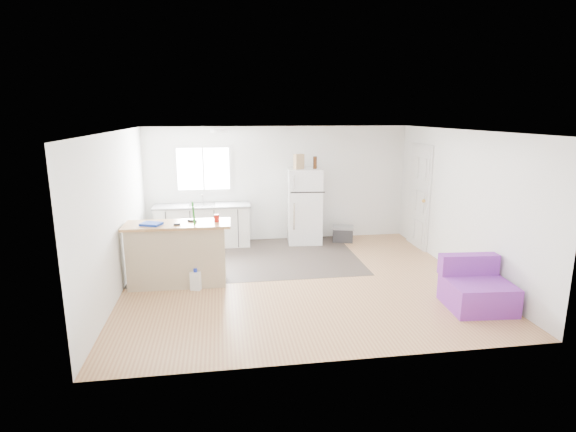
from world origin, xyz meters
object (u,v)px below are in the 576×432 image
(bottle_left, at_px, (315,163))
(cleaner_jug, at_px, (196,280))
(purple_seat, at_px, (476,290))
(blue_tray, at_px, (151,224))
(kitchen_cabinets, at_px, (203,225))
(cardboard_box, at_px, (299,162))
(peninsula, at_px, (178,254))
(cooler, at_px, (343,234))
(refrigerator, at_px, (305,206))
(mop, at_px, (191,273))
(red_cup, at_px, (217,218))
(bottle_right, at_px, (315,162))

(bottle_left, bearing_deg, cleaner_jug, -135.75)
(purple_seat, height_order, blue_tray, blue_tray)
(kitchen_cabinets, relative_size, blue_tray, 6.42)
(kitchen_cabinets, bearing_deg, cardboard_box, -2.57)
(cleaner_jug, distance_m, bottle_left, 3.59)
(kitchen_cabinets, xyz_separation_m, purple_seat, (3.87, -3.60, -0.18))
(peninsula, bearing_deg, cooler, 32.80)
(kitchen_cabinets, distance_m, purple_seat, 5.29)
(refrigerator, height_order, mop, refrigerator)
(red_cup, xyz_separation_m, cardboard_box, (1.66, 2.00, 0.65))
(peninsula, xyz_separation_m, bottle_right, (2.62, 2.02, 1.18))
(blue_tray, height_order, bottle_right, bottle_right)
(red_cup, bearing_deg, mop, -161.03)
(purple_seat, distance_m, blue_tray, 4.83)
(purple_seat, relative_size, cardboard_box, 2.99)
(kitchen_cabinets, xyz_separation_m, mop, (-0.12, -2.25, -0.21))
(cooler, bearing_deg, bottle_left, -165.67)
(mop, height_order, bottle_right, bottle_right)
(bottle_right, bearing_deg, cleaner_jug, -135.51)
(mop, distance_m, red_cup, 0.94)
(refrigerator, height_order, cardboard_box, cardboard_box)
(mop, distance_m, cardboard_box, 3.33)
(refrigerator, xyz_separation_m, red_cup, (-1.79, -2.06, 0.28))
(peninsula, xyz_separation_m, cleaner_jug, (0.28, -0.29, -0.36))
(mop, relative_size, cardboard_box, 4.60)
(mop, xyz_separation_m, cardboard_box, (2.08, 2.14, 1.48))
(refrigerator, height_order, bottle_left, bottle_left)
(peninsula, distance_m, refrigerator, 3.19)
(purple_seat, bearing_deg, peninsula, 164.72)
(cooler, distance_m, red_cup, 3.39)
(purple_seat, bearing_deg, blue_tray, 166.92)
(kitchen_cabinets, xyz_separation_m, bottle_left, (2.28, -0.12, 1.25))
(peninsula, distance_m, red_cup, 0.84)
(mop, bearing_deg, refrigerator, 52.11)
(purple_seat, bearing_deg, red_cup, 161.62)
(red_cup, distance_m, cardboard_box, 2.67)
(refrigerator, distance_m, blue_tray, 3.50)
(refrigerator, distance_m, cleaner_jug, 3.23)
(kitchen_cabinets, distance_m, peninsula, 2.12)
(mop, relative_size, bottle_left, 5.53)
(cleaner_jug, height_order, mop, mop)
(kitchen_cabinets, relative_size, cooler, 3.84)
(cardboard_box, bearing_deg, purple_seat, -61.29)
(kitchen_cabinets, relative_size, red_cup, 16.04)
(mop, distance_m, bottle_right, 3.55)
(kitchen_cabinets, relative_size, bottle_right, 7.70)
(cleaner_jug, xyz_separation_m, bottle_left, (2.33, 2.27, 1.53))
(peninsula, distance_m, purple_seat, 4.46)
(cardboard_box, bearing_deg, cleaner_jug, -131.31)
(cardboard_box, bearing_deg, blue_tray, -142.00)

